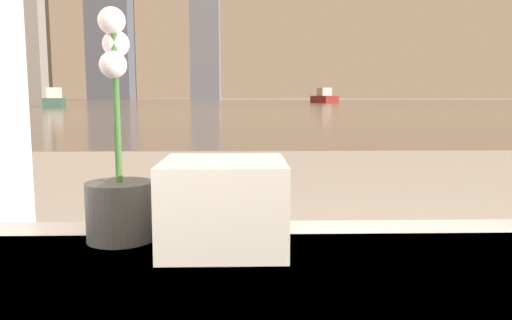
{
  "coord_description": "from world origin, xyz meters",
  "views": [
    {
      "loc": [
        -0.16,
        -0.08,
        0.78
      ],
      "look_at": [
        -0.11,
        2.1,
        0.5
      ],
      "focal_mm": 35.0,
      "sensor_mm": 36.0,
      "label": 1
    }
  ],
  "objects": [
    {
      "name": "skyline_tower_1",
      "position": [
        -30.69,
        118.0,
        17.14
      ],
      "size": [
        9.63,
        7.69,
        34.27
      ],
      "color": "#4C515B",
      "rests_on": "ground_plane"
    },
    {
      "name": "potted_orchid",
      "position": [
        -0.4,
        0.86,
        0.62
      ],
      "size": [
        0.13,
        0.13,
        0.44
      ],
      "color": "#4C4C4C",
      "rests_on": "bathtub"
    },
    {
      "name": "harbor_water",
      "position": [
        0.0,
        62.0,
        0.01
      ],
      "size": [
        180.0,
        110.0,
        0.01
      ],
      "color": "gray",
      "rests_on": "ground_plane"
    },
    {
      "name": "harbor_boat_0",
      "position": [
        9.27,
        58.21,
        0.63
      ],
      "size": [
        2.71,
        4.91,
        1.75
      ],
      "color": "maroon",
      "rests_on": "harbor_water"
    },
    {
      "name": "towel_stack",
      "position": [
        -0.2,
        0.81,
        0.59
      ],
      "size": [
        0.22,
        0.22,
        0.16
      ],
      "color": "silver",
      "rests_on": "bathtub"
    },
    {
      "name": "harbor_boat_4",
      "position": [
        -13.58,
        35.93,
        0.49
      ],
      "size": [
        2.18,
        3.87,
        1.38
      ],
      "color": "#335647",
      "rests_on": "harbor_water"
    }
  ]
}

